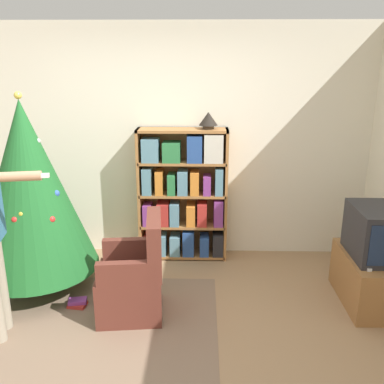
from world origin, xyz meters
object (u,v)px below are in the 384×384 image
bookshelf (183,195)px  christmas_tree (29,188)px  television (377,233)px  armchair (134,280)px  table_lamp (208,119)px

bookshelf → christmas_tree: bearing=-153.1°
television → christmas_tree: (-3.23, 0.22, 0.33)m
bookshelf → television: (1.80, -0.95, -0.04)m
armchair → television: bearing=89.9°
christmas_tree → television: bearing=-3.9°
armchair → table_lamp: 1.86m
bookshelf → christmas_tree: (-1.43, -0.73, 0.29)m
bookshelf → table_lamp: table_lamp is taller
armchair → table_lamp: table_lamp is taller
christmas_tree → armchair: 1.34m
armchair → table_lamp: size_ratio=4.60×
armchair → christmas_tree: bearing=-119.2°
television → armchair: television is taller
bookshelf → table_lamp: 0.89m
christmas_tree → armchair: size_ratio=2.10×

